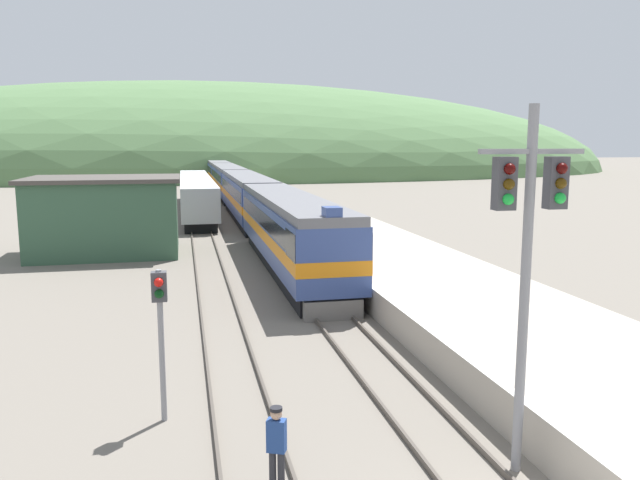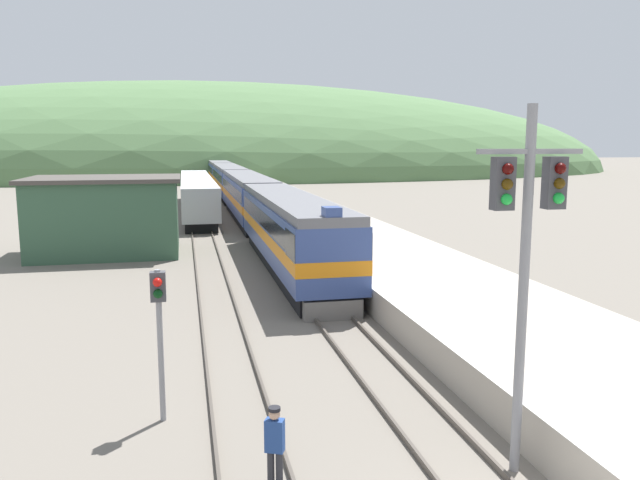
% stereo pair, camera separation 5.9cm
% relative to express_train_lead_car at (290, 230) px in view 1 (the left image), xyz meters
% --- Properties ---
extents(track_main, '(1.52, 180.00, 0.16)m').
position_rel_express_train_lead_car_xyz_m(track_main, '(0.00, 45.97, -2.09)').
color(track_main, '#4C443D').
rests_on(track_main, ground).
extents(track_siding, '(1.52, 180.00, 0.16)m').
position_rel_express_train_lead_car_xyz_m(track_siding, '(-4.22, 45.97, -2.09)').
color(track_siding, '#4C443D').
rests_on(track_siding, ground).
extents(platform, '(6.93, 140.00, 1.14)m').
position_rel_express_train_lead_car_xyz_m(platform, '(5.02, 25.97, -1.61)').
color(platform, '#ADA393').
rests_on(platform, ground).
extents(distant_hills, '(193.85, 87.23, 39.97)m').
position_rel_express_train_lead_car_xyz_m(distant_hills, '(0.00, 112.03, -2.17)').
color(distant_hills, '#517547').
rests_on(distant_hills, ground).
extents(station_shed, '(8.93, 6.77, 4.70)m').
position_rel_express_train_lead_car_xyz_m(station_shed, '(-10.09, 7.28, 0.19)').
color(station_shed, '#385B42').
rests_on(station_shed, ground).
extents(express_train_lead_car, '(3.00, 20.21, 4.33)m').
position_rel_express_train_lead_car_xyz_m(express_train_lead_car, '(0.00, 0.00, 0.00)').
color(express_train_lead_car, black).
rests_on(express_train_lead_car, ground).
extents(carriage_second, '(2.99, 21.96, 3.97)m').
position_rel_express_train_lead_car_xyz_m(carriage_second, '(0.00, 22.19, -0.01)').
color(carriage_second, black).
rests_on(carriage_second, ground).
extents(carriage_third, '(2.99, 21.96, 3.97)m').
position_rel_express_train_lead_car_xyz_m(carriage_third, '(0.00, 45.03, -0.01)').
color(carriage_third, black).
rests_on(carriage_third, ground).
extents(carriage_fourth, '(2.99, 21.96, 3.97)m').
position_rel_express_train_lead_car_xyz_m(carriage_fourth, '(0.00, 67.87, -0.01)').
color(carriage_fourth, black).
rests_on(carriage_fourth, ground).
extents(carriage_fifth, '(2.99, 21.96, 3.97)m').
position_rel_express_train_lead_car_xyz_m(carriage_fifth, '(0.00, 90.70, -0.01)').
color(carriage_fifth, black).
rests_on(carriage_fifth, ground).
extents(siding_train, '(2.90, 31.66, 3.41)m').
position_rel_express_train_lead_car_xyz_m(siding_train, '(-4.22, 29.90, -0.41)').
color(siding_train, black).
rests_on(siding_train, ground).
extents(signal_mast_main, '(2.20, 0.42, 7.46)m').
position_rel_express_train_lead_car_xyz_m(signal_mast_main, '(1.08, -21.30, 2.72)').
color(signal_mast_main, gray).
rests_on(signal_mast_main, ground).
extents(signal_post_siding, '(0.36, 0.42, 3.76)m').
position_rel_express_train_lead_car_xyz_m(signal_post_siding, '(-6.11, -17.33, 0.53)').
color(signal_post_siding, gray).
rests_on(signal_post_siding, ground).
extents(track_worker, '(0.42, 0.35, 1.73)m').
position_rel_express_train_lead_car_xyz_m(track_worker, '(-3.88, -21.03, -1.18)').
color(track_worker, '#2D2D33').
rests_on(track_worker, ground).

